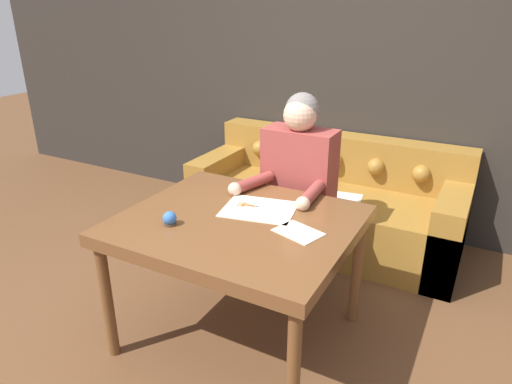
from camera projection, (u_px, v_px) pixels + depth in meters
ground_plane at (225, 350)px, 2.52m from camera, size 16.00×16.00×0.00m
wall_back at (351, 68)px, 3.61m from camera, size 8.00×0.06×2.60m
dining_table at (238, 232)px, 2.38m from camera, size 1.18×1.02×0.74m
couch at (326, 204)px, 3.64m from camera, size 2.07×0.85×0.80m
person at (298, 192)px, 2.90m from camera, size 0.51×0.59×1.29m
pattern_paper_main at (259, 209)px, 2.46m from camera, size 0.43×0.38×0.00m
pattern_paper_offcut at (298, 232)px, 2.21m from camera, size 0.26×0.22×0.00m
scissors at (250, 206)px, 2.50m from camera, size 0.23×0.10×0.01m
pin_cushion at (170, 219)px, 2.28m from camera, size 0.07×0.07×0.07m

